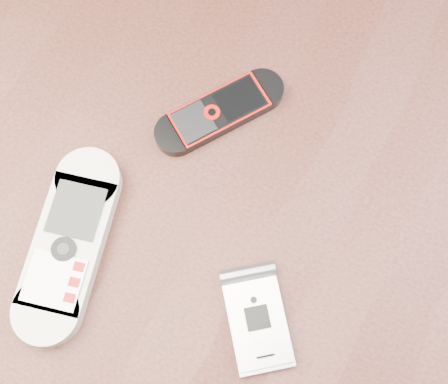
{
  "coord_description": "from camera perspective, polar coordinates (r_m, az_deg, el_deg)",
  "views": [
    {
      "loc": [
        0.08,
        -0.15,
        1.28
      ],
      "look_at": [
        0.01,
        0.0,
        0.76
      ],
      "focal_mm": 50.0,
      "sensor_mm": 36.0,
      "label": 1
    }
  ],
  "objects": [
    {
      "name": "nokia_black_red",
      "position": [
        0.58,
        -0.4,
        7.36
      ],
      "size": [
        0.11,
        0.13,
        0.01
      ],
      "primitive_type": "cube",
      "rotation": [
        0.0,
        0.0,
        -0.58
      ],
      "color": "black",
      "rests_on": "table"
    },
    {
      "name": "nokia_white",
      "position": [
        0.55,
        -14.02,
        -4.63
      ],
      "size": [
        0.1,
        0.18,
        0.02
      ],
      "primitive_type": "cube",
      "rotation": [
        0.0,
        0.0,
        0.25
      ],
      "color": "silver",
      "rests_on": "table"
    },
    {
      "name": "table",
      "position": [
        0.66,
        -0.39,
        -2.81
      ],
      "size": [
        1.2,
        0.8,
        0.75
      ],
      "color": "black",
      "rests_on": "ground"
    },
    {
      "name": "motorola_razr",
      "position": [
        0.53,
        3.1,
        -11.76
      ],
      "size": [
        0.09,
        0.1,
        0.01
      ],
      "primitive_type": "cube",
      "rotation": [
        0.0,
        0.0,
        0.67
      ],
      "color": "#BCBCC0",
      "rests_on": "table"
    },
    {
      "name": "ground",
      "position": [
        1.29,
        -0.2,
        -10.04
      ],
      "size": [
        4.0,
        4.0,
        0.0
      ],
      "primitive_type": "plane",
      "color": "#472B19",
      "rests_on": "ground"
    }
  ]
}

